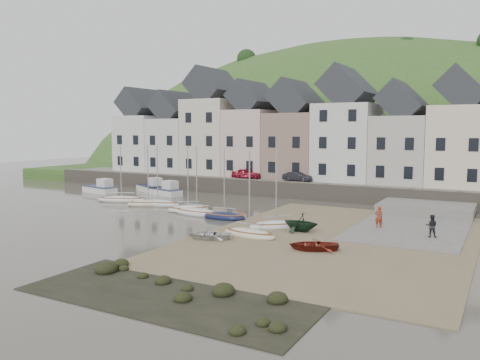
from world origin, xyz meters
The scene contains 27 objects.
ground centered at (0.00, 0.00, 0.00)m, with size 160.00×160.00×0.00m, color #474338.
quay_land centered at (0.00, 32.00, 0.75)m, with size 90.00×30.00×1.50m, color #325120.
quay_street centered at (0.00, 20.50, 1.55)m, with size 70.00×7.00×0.10m, color slate.
seawall centered at (0.00, 17.00, 0.90)m, with size 70.00×1.20×1.80m, color slate.
beach centered at (11.00, 0.00, 0.03)m, with size 18.00×26.00×0.06m, color #756447.
slipway centered at (15.00, 8.00, 0.06)m, with size 8.00×18.00×0.12m, color slate.
hillside centered at (-5.00, 60.00, -17.99)m, with size 134.40×84.00×84.00m.
townhouse_terrace centered at (1.76, 24.00, 7.32)m, with size 61.05×8.00×13.93m.
sailboat_0 centered at (-14.17, 5.77, 0.26)m, with size 5.26×3.49×6.32m.
sailboat_1 centered at (-9.07, 5.46, 0.26)m, with size 4.95×1.99×6.32m.
sailboat_2 centered at (-9.90, 5.00, 0.27)m, with size 4.20×3.68×6.32m.
sailboat_3 centered at (-4.40, 4.05, 0.27)m, with size 3.90×3.52×6.32m.
sailboat_4 centered at (-2.67, 2.93, 0.26)m, with size 5.14×1.83×6.32m.
sailboat_5 centered at (0.44, 2.49, 0.27)m, with size 3.96×1.79×6.32m.
sailboat_6 centered at (5.90, 1.10, 0.26)m, with size 4.23×4.03×6.32m.
sailboat_7 centered at (5.53, -2.57, 0.26)m, with size 4.40×2.01×6.32m.
motorboat_0 centered at (-16.80, 13.76, 0.58)m, with size 5.15×3.99×1.70m.
motorboat_1 centered at (-21.37, 10.01, 0.58)m, with size 5.18×2.70×1.70m.
motorboat_2 centered at (-13.16, 12.07, 0.58)m, with size 4.90×2.90×1.70m.
rowboat_white centered at (3.50, -4.64, 0.36)m, with size 2.10×2.94×0.61m, color silver.
rowboat_green centered at (8.08, 0.75, 0.77)m, with size 2.31×2.68×1.41m, color black.
rowboat_red centered at (10.87, -4.04, 0.38)m, with size 2.22×3.11×0.64m, color maroon.
person_red centered at (12.87, 4.66, 0.94)m, with size 0.60×0.39×1.65m, color maroon.
person_dark centered at (16.85, 3.13, 0.91)m, with size 0.77×0.60×1.58m, color black.
car_left centered at (-6.63, 19.50, 2.21)m, with size 1.45×3.60×1.23m, color maroon.
car_right centered at (0.04, 19.50, 2.16)m, with size 1.19×3.40×1.12m, color black.
shore_rocks centered at (7.91, -14.55, 0.11)m, with size 14.00×6.00×0.73m.
Camera 1 is at (21.33, -32.33, 7.61)m, focal length 36.30 mm.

